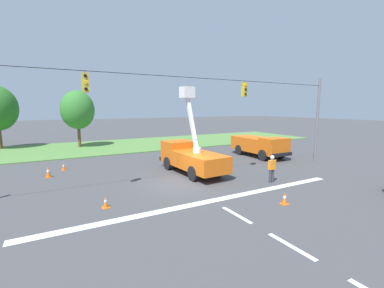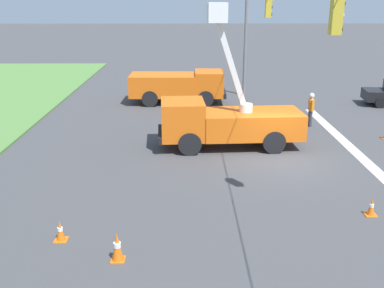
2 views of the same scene
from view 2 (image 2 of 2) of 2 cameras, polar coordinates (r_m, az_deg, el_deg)
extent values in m
plane|color=#424244|center=(19.13, 11.22, -2.02)|extent=(200.00, 200.00, 0.00)
cube|color=silver|center=(20.14, 21.00, -1.87)|extent=(17.60, 0.50, 0.01)
cylinder|color=slate|center=(30.95, 6.79, 12.71)|extent=(0.20, 0.20, 7.20)
cube|color=gold|center=(12.80, 17.85, 15.22)|extent=(0.32, 0.28, 0.96)
cylinder|color=black|center=(12.84, 18.70, 16.58)|extent=(0.16, 0.05, 0.16)
cylinder|color=yellow|center=(12.85, 18.55, 15.16)|extent=(0.16, 0.05, 0.16)
cylinder|color=black|center=(12.86, 18.40, 13.74)|extent=(0.16, 0.05, 0.16)
cube|color=gold|center=(22.77, 9.67, 16.76)|extent=(0.32, 0.28, 0.96)
cylinder|color=yellow|center=(22.80, 10.13, 17.54)|extent=(0.16, 0.05, 0.16)
cylinder|color=black|center=(22.80, 10.09, 16.74)|extent=(0.16, 0.05, 0.16)
cylinder|color=black|center=(22.81, 10.04, 15.94)|extent=(0.16, 0.05, 0.16)
cube|color=orange|center=(20.40, 7.64, 2.58)|extent=(2.48, 4.50, 1.12)
cube|color=orange|center=(19.95, -1.19, 3.17)|extent=(2.25, 2.00, 1.65)
cube|color=#1E2838|center=(19.86, -3.10, 3.94)|extent=(1.90, 0.21, 0.74)
cube|color=black|center=(20.12, -4.08, 1.25)|extent=(2.24, 0.29, 0.30)
cylinder|color=black|center=(19.21, -0.29, 0.01)|extent=(0.34, 1.01, 1.00)
cylinder|color=black|center=(21.17, -0.64, 1.75)|extent=(0.34, 1.01, 1.00)
cylinder|color=black|center=(19.77, 10.37, 0.24)|extent=(0.34, 1.01, 1.00)
cylinder|color=black|center=(21.68, 9.08, 1.91)|extent=(0.34, 1.01, 1.00)
cylinder|color=silver|center=(20.15, 6.85, 4.60)|extent=(0.60, 0.60, 0.36)
cube|color=white|center=(19.69, 5.08, 9.74)|extent=(0.33, 1.60, 4.08)
cube|color=white|center=(19.40, 3.21, 16.34)|extent=(0.94, 0.85, 0.80)
cube|color=orange|center=(28.83, -3.72, 7.51)|extent=(2.46, 4.16, 1.33)
cube|color=orange|center=(28.75, 2.18, 7.71)|extent=(2.32, 1.81, 1.54)
cube|color=#1E2838|center=(28.73, 3.43, 8.23)|extent=(2.03, 0.14, 0.69)
cube|color=black|center=(28.91, 4.09, 6.49)|extent=(2.39, 0.21, 0.30)
cylinder|color=black|center=(29.97, 1.66, 6.65)|extent=(0.30, 1.01, 1.00)
cylinder|color=black|center=(27.82, 1.74, 5.75)|extent=(0.30, 1.01, 1.00)
cylinder|color=black|center=(30.09, -4.95, 6.64)|extent=(0.30, 1.01, 1.00)
cylinder|color=black|center=(27.96, -5.35, 5.74)|extent=(0.30, 1.01, 1.00)
cylinder|color=black|center=(29.85, 22.83, 4.83)|extent=(0.28, 0.66, 0.64)
cylinder|color=black|center=(31.47, 22.02, 5.56)|extent=(0.28, 0.66, 0.64)
cylinder|color=#383842|center=(24.50, 14.72, 3.25)|extent=(0.18, 0.18, 0.85)
cylinder|color=#383842|center=(24.31, 14.80, 3.13)|extent=(0.18, 0.18, 0.85)
cube|color=orange|center=(24.24, 14.90, 4.84)|extent=(0.42, 0.27, 0.60)
cube|color=silver|center=(24.24, 14.90, 4.84)|extent=(0.42, 0.11, 0.62)
cylinder|color=orange|center=(24.49, 14.78, 5.06)|extent=(0.11, 0.11, 0.55)
cylinder|color=orange|center=(23.97, 15.02, 4.76)|extent=(0.11, 0.11, 0.55)
sphere|color=tan|center=(24.14, 14.98, 5.83)|extent=(0.22, 0.22, 0.22)
sphere|color=white|center=(24.13, 14.99, 5.97)|extent=(0.26, 0.26, 0.26)
cube|color=orange|center=(13.37, -16.28, -11.61)|extent=(0.36, 0.36, 0.03)
cone|color=orange|center=(13.23, -16.40, -10.45)|extent=(0.24, 0.24, 0.59)
cylinder|color=white|center=(13.21, -16.41, -10.34)|extent=(0.15, 0.15, 0.11)
cube|color=orange|center=(12.16, -9.37, -14.30)|extent=(0.36, 0.36, 0.03)
cone|color=orange|center=(11.95, -9.47, -12.68)|extent=(0.31, 0.31, 0.77)
cylinder|color=white|center=(11.93, -9.48, -12.53)|extent=(0.19, 0.19, 0.14)
cube|color=orange|center=(24.05, 2.18, 2.55)|extent=(0.36, 0.36, 0.03)
cone|color=orange|center=(23.96, 2.19, 3.32)|extent=(0.25, 0.25, 0.64)
cylinder|color=white|center=(23.95, 2.20, 3.40)|extent=(0.16, 0.16, 0.11)
cube|color=orange|center=(15.26, 21.71, -8.35)|extent=(0.36, 0.36, 0.03)
cone|color=orange|center=(15.13, 21.84, -7.35)|extent=(0.22, 0.22, 0.56)
cylinder|color=white|center=(15.12, 21.85, -7.26)|extent=(0.14, 0.14, 0.10)
camera|label=1|loc=(20.97, 59.11, 4.70)|focal=24.00mm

